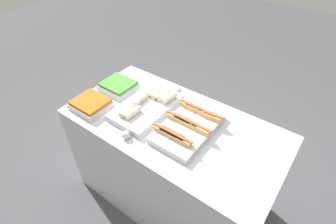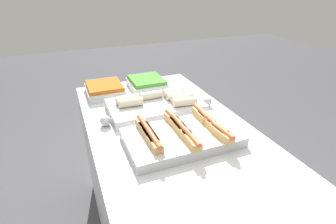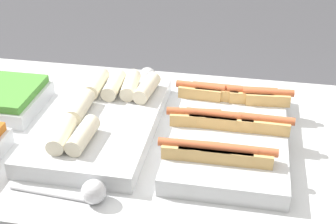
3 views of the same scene
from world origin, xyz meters
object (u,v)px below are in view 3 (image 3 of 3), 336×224
at_px(serving_spoon_far, 145,76).
at_px(serving_spoon_near, 89,192).
at_px(tray_wraps, 101,117).
at_px(tray_hotdogs, 228,130).

bearing_deg(serving_spoon_far, serving_spoon_near, -89.37).
xyz_separation_m(tray_wraps, serving_spoon_far, (0.06, 0.30, -0.01)).
distance_m(tray_hotdogs, serving_spoon_near, 0.44).
height_order(tray_hotdogs, tray_wraps, tray_hotdogs).
distance_m(tray_wraps, serving_spoon_near, 0.33).
height_order(tray_wraps, serving_spoon_near, tray_wraps).
bearing_deg(serving_spoon_far, tray_hotdogs, -44.91).
relative_size(tray_hotdogs, tray_wraps, 0.98).
distance_m(tray_wraps, serving_spoon_far, 0.31).
distance_m(serving_spoon_near, serving_spoon_far, 0.62).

